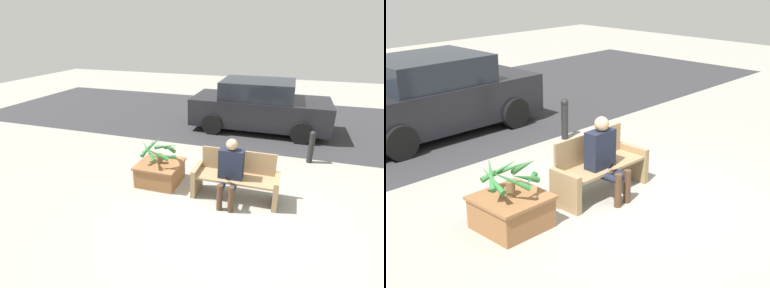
{
  "view_description": "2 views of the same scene",
  "coord_description": "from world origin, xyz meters",
  "views": [
    {
      "loc": [
        0.79,
        -4.45,
        3.03
      ],
      "look_at": [
        -0.94,
        0.78,
        0.86
      ],
      "focal_mm": 28.0,
      "sensor_mm": 36.0,
      "label": 1
    },
    {
      "loc": [
        -5.42,
        -4.26,
        3.28
      ],
      "look_at": [
        -0.42,
        0.51,
        0.86
      ],
      "focal_mm": 50.0,
      "sensor_mm": 36.0,
      "label": 2
    }
  ],
  "objects": [
    {
      "name": "road_surface",
      "position": [
        0.0,
        5.78,
        0.0
      ],
      "size": [
        20.0,
        6.0,
        0.01
      ],
      "primitive_type": "cube",
      "color": "#2D2D30",
      "rests_on": "ground_plane"
    },
    {
      "name": "potted_plant",
      "position": [
        -1.56,
        0.58,
        0.72
      ],
      "size": [
        0.77,
        0.8,
        0.52
      ],
      "color": "brown",
      "rests_on": "planter_box"
    },
    {
      "name": "ground_plane",
      "position": [
        0.0,
        0.0,
        0.0
      ],
      "size": [
        30.0,
        30.0,
        0.0
      ],
      "primitive_type": "plane",
      "color": "gray"
    },
    {
      "name": "bollard_post",
      "position": [
        1.41,
        2.6,
        0.42
      ],
      "size": [
        0.14,
        0.14,
        0.79
      ],
      "color": "black",
      "rests_on": "ground_plane"
    },
    {
      "name": "bench",
      "position": [
        0.01,
        0.51,
        0.4
      ],
      "size": [
        1.58,
        0.54,
        0.88
      ],
      "color": "#8C704C",
      "rests_on": "ground_plane"
    },
    {
      "name": "person_seated",
      "position": [
        -0.07,
        0.33,
        0.66
      ],
      "size": [
        0.44,
        0.58,
        1.2
      ],
      "color": "black",
      "rests_on": "ground_plane"
    },
    {
      "name": "parked_car",
      "position": [
        -0.07,
        4.72,
        0.74
      ],
      "size": [
        4.07,
        1.98,
        1.53
      ],
      "color": "black",
      "rests_on": "ground_plane"
    },
    {
      "name": "planter_box",
      "position": [
        -1.57,
        0.59,
        0.24
      ],
      "size": [
        0.86,
        0.85,
        0.44
      ],
      "color": "brown",
      "rests_on": "ground_plane"
    }
  ]
}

